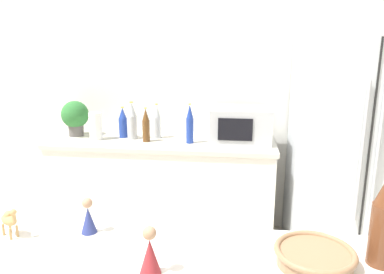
% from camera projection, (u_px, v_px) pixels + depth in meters
% --- Properties ---
extents(wall_back, '(8.00, 0.06, 2.55)m').
position_uv_depth(wall_back, '(222.00, 89.00, 3.29)').
color(wall_back, white).
rests_on(wall_back, ground_plane).
extents(back_counter, '(1.86, 0.63, 0.88)m').
position_uv_depth(back_counter, '(163.00, 189.00, 3.23)').
color(back_counter, silver).
rests_on(back_counter, ground_plane).
extents(refrigerator, '(0.88, 0.76, 1.74)m').
position_uv_depth(refrigerator, '(352.00, 150.00, 2.86)').
color(refrigerator, silver).
rests_on(refrigerator, ground_plane).
extents(potted_plant, '(0.23, 0.23, 0.30)m').
position_uv_depth(potted_plant, '(75.00, 116.00, 3.22)').
color(potted_plant, '#595451').
rests_on(potted_plant, back_counter).
extents(paper_towel_roll, '(0.10, 0.10, 0.23)m').
position_uv_depth(paper_towel_roll, '(96.00, 126.00, 3.10)').
color(paper_towel_roll, white).
rests_on(paper_towel_roll, back_counter).
extents(microwave, '(0.48, 0.37, 0.28)m').
position_uv_depth(microwave, '(241.00, 125.00, 3.03)').
color(microwave, '#B2B5BA').
rests_on(microwave, back_counter).
extents(back_bottle_0, '(0.06, 0.06, 0.32)m').
position_uv_depth(back_bottle_0, '(190.00, 124.00, 2.98)').
color(back_bottle_0, navy).
rests_on(back_bottle_0, back_counter).
extents(back_bottle_1, '(0.06, 0.06, 0.28)m').
position_uv_depth(back_bottle_1, '(146.00, 125.00, 3.03)').
color(back_bottle_1, brown).
rests_on(back_bottle_1, back_counter).
extents(back_bottle_2, '(0.06, 0.06, 0.29)m').
position_uv_depth(back_bottle_2, '(157.00, 122.00, 3.14)').
color(back_bottle_2, '#B2B7BC').
rests_on(back_bottle_2, back_counter).
extents(back_bottle_3, '(0.08, 0.08, 0.31)m').
position_uv_depth(back_bottle_3, '(132.00, 121.00, 3.12)').
color(back_bottle_3, '#B2B7BC').
rests_on(back_bottle_3, back_counter).
extents(back_bottle_4, '(0.07, 0.07, 0.26)m').
position_uv_depth(back_bottle_4, '(123.00, 123.00, 3.17)').
color(back_bottle_4, navy).
rests_on(back_bottle_4, back_counter).
extents(fruit_bowl, '(0.26, 0.26, 0.06)m').
position_uv_depth(fruit_bowl, '(314.00, 256.00, 1.19)').
color(fruit_bowl, '#8C6647').
rests_on(fruit_bowl, bar_counter).
extents(camel_figurine, '(0.09, 0.08, 0.12)m').
position_uv_depth(camel_figurine, '(9.00, 219.00, 1.35)').
color(camel_figurine, tan).
rests_on(camel_figurine, bar_counter).
extents(wise_man_figurine_blue, '(0.07, 0.07, 0.16)m').
position_uv_depth(wise_man_figurine_blue, '(150.00, 253.00, 1.13)').
color(wise_man_figurine_blue, maroon).
rests_on(wise_man_figurine_blue, bar_counter).
extents(wise_man_figurine_crimson, '(0.06, 0.06, 0.14)m').
position_uv_depth(wise_man_figurine_crimson, '(88.00, 218.00, 1.39)').
color(wise_man_figurine_crimson, navy).
rests_on(wise_man_figurine_crimson, bar_counter).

